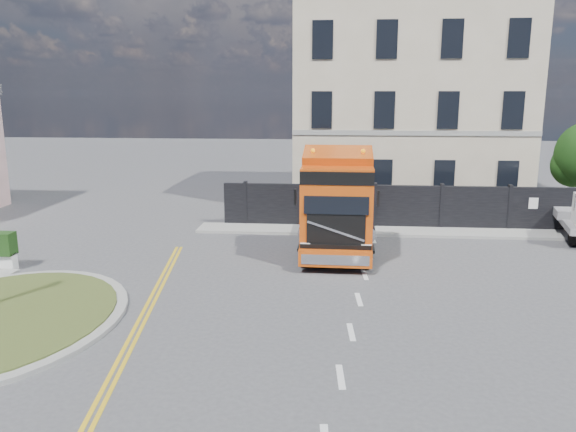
{
  "coord_description": "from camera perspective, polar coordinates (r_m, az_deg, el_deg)",
  "views": [
    {
      "loc": [
        2.19,
        -16.53,
        6.09
      ],
      "look_at": [
        0.51,
        3.0,
        1.8
      ],
      "focal_mm": 35.0,
      "sensor_mm": 36.0,
      "label": 1
    }
  ],
  "objects": [
    {
      "name": "truck",
      "position": [
        21.21,
        5.0,
        0.65
      ],
      "size": [
        2.63,
        6.77,
        4.04
      ],
      "rotation": [
        0.0,
        0.0,
        -0.02
      ],
      "color": "black",
      "rests_on": "ground"
    },
    {
      "name": "ground",
      "position": [
        17.75,
        -2.5,
        -7.73
      ],
      "size": [
        120.0,
        120.0,
        0.0
      ],
      "primitive_type": "plane",
      "color": "#424244",
      "rests_on": "ground"
    },
    {
      "name": "hoarding_fence",
      "position": [
        26.39,
        14.33,
        0.84
      ],
      "size": [
        18.8,
        0.25,
        2.0
      ],
      "color": "black",
      "rests_on": "ground"
    },
    {
      "name": "pavement_far",
      "position": [
        25.64,
        13.33,
        -1.6
      ],
      "size": [
        20.0,
        1.6,
        0.12
      ],
      "primitive_type": "cube",
      "color": "gray",
      "rests_on": "ground"
    },
    {
      "name": "georgian_building",
      "position": [
        33.25,
        11.74,
        11.54
      ],
      "size": [
        12.3,
        10.3,
        12.8
      ],
      "color": "beige",
      "rests_on": "ground"
    }
  ]
}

